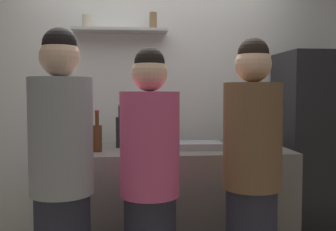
{
  "coord_description": "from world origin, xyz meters",
  "views": [
    {
      "loc": [
        -0.18,
        -2.38,
        1.34
      ],
      "look_at": [
        0.08,
        0.48,
        1.16
      ],
      "focal_mm": 40.43,
      "sensor_mm": 36.0,
      "label": 1
    }
  ],
  "objects_px": {
    "baking_pan": "(198,145)",
    "person_grey_hoodie": "(62,186)",
    "refrigerator": "(315,148)",
    "wine_bottle_green_glass": "(246,137)",
    "water_bottle_plastic": "(243,133)",
    "person_pink_top": "(150,190)",
    "wine_bottle_amber_glass": "(97,137)",
    "wine_bottle_pale_glass": "(264,137)",
    "utensil_holder": "(58,145)",
    "person_brown_jacket": "(252,181)",
    "wine_bottle_dark_glass": "(120,131)"
  },
  "relations": [
    {
      "from": "refrigerator",
      "to": "utensil_holder",
      "type": "distance_m",
      "value": 2.22
    },
    {
      "from": "wine_bottle_pale_glass",
      "to": "baking_pan",
      "type": "bearing_deg",
      "value": 153.63
    },
    {
      "from": "wine_bottle_dark_glass",
      "to": "person_brown_jacket",
      "type": "relative_size",
      "value": 0.2
    },
    {
      "from": "wine_bottle_amber_glass",
      "to": "refrigerator",
      "type": "bearing_deg",
      "value": 14.79
    },
    {
      "from": "refrigerator",
      "to": "wine_bottle_dark_glass",
      "type": "distance_m",
      "value": 1.76
    },
    {
      "from": "utensil_holder",
      "to": "water_bottle_plastic",
      "type": "height_order",
      "value": "water_bottle_plastic"
    },
    {
      "from": "wine_bottle_pale_glass",
      "to": "utensil_holder",
      "type": "bearing_deg",
      "value": 177.94
    },
    {
      "from": "wine_bottle_pale_glass",
      "to": "person_brown_jacket",
      "type": "distance_m",
      "value": 0.55
    },
    {
      "from": "refrigerator",
      "to": "person_brown_jacket",
      "type": "distance_m",
      "value": 1.43
    },
    {
      "from": "wine_bottle_pale_glass",
      "to": "wine_bottle_green_glass",
      "type": "height_order",
      "value": "wine_bottle_green_glass"
    },
    {
      "from": "baking_pan",
      "to": "wine_bottle_dark_glass",
      "type": "bearing_deg",
      "value": 169.24
    },
    {
      "from": "wine_bottle_amber_glass",
      "to": "person_pink_top",
      "type": "height_order",
      "value": "person_pink_top"
    },
    {
      "from": "baking_pan",
      "to": "utensil_holder",
      "type": "height_order",
      "value": "utensil_holder"
    },
    {
      "from": "wine_bottle_green_glass",
      "to": "water_bottle_plastic",
      "type": "bearing_deg",
      "value": 78.59
    },
    {
      "from": "wine_bottle_dark_glass",
      "to": "person_grey_hoodie",
      "type": "distance_m",
      "value": 0.93
    },
    {
      "from": "baking_pan",
      "to": "person_pink_top",
      "type": "distance_m",
      "value": 0.79
    },
    {
      "from": "baking_pan",
      "to": "wine_bottle_pale_glass",
      "type": "height_order",
      "value": "wine_bottle_pale_glass"
    },
    {
      "from": "wine_bottle_green_glass",
      "to": "water_bottle_plastic",
      "type": "height_order",
      "value": "wine_bottle_green_glass"
    },
    {
      "from": "wine_bottle_dark_glass",
      "to": "person_grey_hoodie",
      "type": "xyz_separation_m",
      "value": [
        -0.28,
        -0.86,
        -0.21
      ]
    },
    {
      "from": "refrigerator",
      "to": "utensil_holder",
      "type": "bearing_deg",
      "value": -164.68
    },
    {
      "from": "wine_bottle_pale_glass",
      "to": "water_bottle_plastic",
      "type": "relative_size",
      "value": 1.15
    },
    {
      "from": "wine_bottle_amber_glass",
      "to": "person_grey_hoodie",
      "type": "height_order",
      "value": "person_grey_hoodie"
    },
    {
      "from": "wine_bottle_green_glass",
      "to": "person_brown_jacket",
      "type": "bearing_deg",
      "value": -102.82
    },
    {
      "from": "wine_bottle_pale_glass",
      "to": "person_pink_top",
      "type": "distance_m",
      "value": 0.98
    },
    {
      "from": "wine_bottle_green_glass",
      "to": "baking_pan",
      "type": "bearing_deg",
      "value": 153.14
    },
    {
      "from": "person_pink_top",
      "to": "person_brown_jacket",
      "type": "xyz_separation_m",
      "value": [
        0.6,
        0.0,
        0.03
      ]
    },
    {
      "from": "refrigerator",
      "to": "person_grey_hoodie",
      "type": "bearing_deg",
      "value": -149.79
    },
    {
      "from": "person_brown_jacket",
      "to": "person_pink_top",
      "type": "bearing_deg",
      "value": 137.39
    },
    {
      "from": "baking_pan",
      "to": "person_grey_hoodie",
      "type": "height_order",
      "value": "person_grey_hoodie"
    },
    {
      "from": "baking_pan",
      "to": "wine_bottle_green_glass",
      "type": "relative_size",
      "value": 1.16
    },
    {
      "from": "refrigerator",
      "to": "utensil_holder",
      "type": "relative_size",
      "value": 7.55
    },
    {
      "from": "wine_bottle_green_glass",
      "to": "person_brown_jacket",
      "type": "xyz_separation_m",
      "value": [
        -0.12,
        -0.51,
        -0.2
      ]
    },
    {
      "from": "wine_bottle_pale_glass",
      "to": "wine_bottle_amber_glass",
      "type": "distance_m",
      "value": 1.19
    },
    {
      "from": "baking_pan",
      "to": "wine_bottle_green_glass",
      "type": "height_order",
      "value": "wine_bottle_green_glass"
    },
    {
      "from": "refrigerator",
      "to": "wine_bottle_amber_glass",
      "type": "height_order",
      "value": "refrigerator"
    },
    {
      "from": "water_bottle_plastic",
      "to": "refrigerator",
      "type": "bearing_deg",
      "value": 26.23
    },
    {
      "from": "water_bottle_plastic",
      "to": "wine_bottle_dark_glass",
      "type": "bearing_deg",
      "value": 175.7
    },
    {
      "from": "baking_pan",
      "to": "person_brown_jacket",
      "type": "bearing_deg",
      "value": -73.15
    },
    {
      "from": "wine_bottle_green_glass",
      "to": "water_bottle_plastic",
      "type": "distance_m",
      "value": 0.21
    },
    {
      "from": "wine_bottle_pale_glass",
      "to": "person_brown_jacket",
      "type": "bearing_deg",
      "value": -117.37
    },
    {
      "from": "wine_bottle_amber_glass",
      "to": "wine_bottle_green_glass",
      "type": "relative_size",
      "value": 1.02
    },
    {
      "from": "baking_pan",
      "to": "wine_bottle_dark_glass",
      "type": "distance_m",
      "value": 0.61
    },
    {
      "from": "baking_pan",
      "to": "person_pink_top",
      "type": "xyz_separation_m",
      "value": [
        -0.4,
        -0.67,
        -0.16
      ]
    },
    {
      "from": "baking_pan",
      "to": "wine_bottle_green_glass",
      "type": "bearing_deg",
      "value": -26.86
    },
    {
      "from": "person_brown_jacket",
      "to": "person_grey_hoodie",
      "type": "relative_size",
      "value": 0.98
    },
    {
      "from": "utensil_holder",
      "to": "wine_bottle_amber_glass",
      "type": "relative_size",
      "value": 0.75
    },
    {
      "from": "person_pink_top",
      "to": "wine_bottle_pale_glass",
      "type": "bearing_deg",
      "value": 146.01
    },
    {
      "from": "utensil_holder",
      "to": "wine_bottle_green_glass",
      "type": "relative_size",
      "value": 0.76
    },
    {
      "from": "wine_bottle_dark_glass",
      "to": "person_grey_hoodie",
      "type": "bearing_deg",
      "value": -108.26
    },
    {
      "from": "water_bottle_plastic",
      "to": "person_pink_top",
      "type": "bearing_deg",
      "value": -136.66
    }
  ]
}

